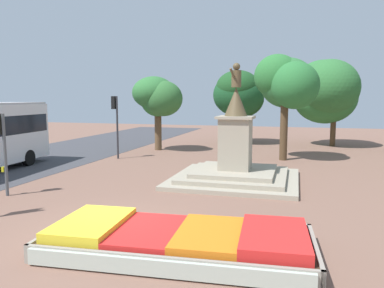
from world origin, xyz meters
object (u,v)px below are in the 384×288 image
object	(u,v)px
flower_planter	(179,241)
traffic_light_far_corner	(116,115)
traffic_light_mid_block	(2,139)
statue_monument	(235,161)

from	to	relation	value
flower_planter	traffic_light_far_corner	world-z (taller)	traffic_light_far_corner
traffic_light_mid_block	traffic_light_far_corner	world-z (taller)	traffic_light_far_corner
statue_monument	traffic_light_mid_block	bearing A→B (deg)	-148.60
statue_monument	traffic_light_far_corner	world-z (taller)	statue_monument
statue_monument	flower_planter	bearing A→B (deg)	-90.31
statue_monument	traffic_light_far_corner	bearing A→B (deg)	151.94
flower_planter	traffic_light_far_corner	size ratio (longest dim) A/B	1.73
flower_planter	traffic_light_far_corner	distance (m)	15.39
flower_planter	statue_monument	size ratio (longest dim) A/B	1.20
traffic_light_far_corner	flower_planter	bearing A→B (deg)	-57.25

